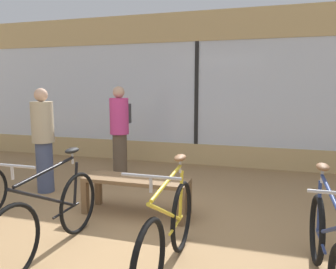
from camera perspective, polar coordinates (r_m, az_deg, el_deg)
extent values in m
plane|color=#99754C|center=(3.80, -7.48, -17.91)|extent=(24.00, 24.00, 0.00)
cube|color=tan|center=(7.14, 4.89, -3.38)|extent=(12.00, 0.08, 0.45)
cube|color=silver|center=(6.99, 5.02, 7.11)|extent=(12.00, 0.04, 2.15)
cube|color=tan|center=(7.10, 5.17, 18.27)|extent=(12.00, 0.08, 0.60)
cube|color=black|center=(6.97, 4.97, 7.10)|extent=(0.08, 0.02, 2.15)
torus|color=black|center=(3.98, -15.35, -11.41)|extent=(0.04, 0.70, 0.70)
torus|color=black|center=(3.22, -25.52, -16.81)|extent=(0.04, 0.70, 0.70)
cylinder|color=black|center=(3.47, -20.43, -10.42)|extent=(0.03, 0.97, 0.51)
cylinder|color=black|center=(3.87, -15.80, -8.25)|extent=(0.03, 0.11, 0.49)
cylinder|color=black|center=(3.42, -20.37, -5.91)|extent=(0.03, 0.89, 0.10)
cylinder|color=black|center=(3.80, -17.25, -12.47)|extent=(0.03, 0.47, 0.03)
cylinder|color=#B2B2B7|center=(3.77, -16.32, -3.88)|extent=(0.02, 0.02, 0.14)
ellipsoid|color=black|center=(3.75, -16.37, -2.68)|extent=(0.11, 0.22, 0.06)
cylinder|color=#B2B2B7|center=(3.07, -25.49, -6.00)|extent=(0.02, 0.02, 0.12)
cylinder|color=#ADADB2|center=(3.05, -25.56, -4.91)|extent=(0.46, 0.02, 0.02)
torus|color=black|center=(3.47, 2.42, -14.00)|extent=(0.05, 0.72, 0.72)
torus|color=black|center=(2.62, -3.37, -21.93)|extent=(0.05, 0.72, 0.72)
cylinder|color=gold|center=(2.90, -0.24, -13.49)|extent=(0.03, 0.92, 0.51)
cylinder|color=gold|center=(3.35, 2.27, -10.46)|extent=(0.03, 0.11, 0.49)
cylinder|color=gold|center=(2.84, -0.07, -8.12)|extent=(0.03, 0.85, 0.10)
cylinder|color=gold|center=(3.27, 1.42, -15.44)|extent=(0.03, 0.44, 0.03)
cylinder|color=#B2B2B7|center=(3.22, 2.12, -5.45)|extent=(0.02, 0.02, 0.14)
ellipsoid|color=brown|center=(3.20, 2.13, -4.06)|extent=(0.11, 0.22, 0.06)
cylinder|color=#B2B2B7|center=(2.42, -3.00, -8.69)|extent=(0.02, 0.02, 0.12)
cylinder|color=#ADADB2|center=(2.41, -3.01, -7.32)|extent=(0.46, 0.02, 0.02)
torus|color=black|center=(3.54, 24.50, -14.79)|extent=(0.05, 0.66, 0.66)
cylinder|color=navy|center=(2.94, 26.28, -14.70)|extent=(0.03, 0.98, 0.51)
cylinder|color=navy|center=(3.42, 24.84, -11.33)|extent=(0.03, 0.11, 0.49)
cylinder|color=navy|center=(2.87, 26.54, -9.39)|extent=(0.03, 0.91, 0.10)
cylinder|color=navy|center=(3.33, 25.06, -16.36)|extent=(0.03, 0.47, 0.03)
cylinder|color=#B2B2B7|center=(3.29, 25.27, -6.47)|extent=(0.02, 0.02, 0.14)
ellipsoid|color=brown|center=(3.27, 25.36, -5.11)|extent=(0.11, 0.22, 0.06)
cube|color=brown|center=(4.35, -5.56, -7.87)|extent=(1.40, 0.44, 0.05)
cube|color=brown|center=(4.55, -14.24, -10.57)|extent=(0.08, 0.08, 0.44)
cube|color=brown|center=(4.07, 2.35, -12.66)|extent=(0.08, 0.08, 0.44)
cube|color=brown|center=(4.85, -12.03, -9.31)|extent=(0.08, 0.08, 0.44)
cube|color=brown|center=(4.39, 3.54, -11.02)|extent=(0.08, 0.08, 0.44)
cylinder|color=#424C6B|center=(5.60, -20.64, -5.33)|extent=(0.32, 0.32, 0.81)
cylinder|color=tan|center=(5.48, -21.03, 2.03)|extent=(0.42, 0.42, 0.64)
sphere|color=tan|center=(5.46, -21.27, 6.45)|extent=(0.21, 0.21, 0.21)
cylinder|color=brown|center=(6.10, -8.35, -3.71)|extent=(0.27, 0.27, 0.82)
cylinder|color=#D13D84|center=(5.99, -8.50, 3.18)|extent=(0.36, 0.36, 0.65)
sphere|color=tan|center=(5.96, -8.59, 7.31)|extent=(0.21, 0.21, 0.21)
cube|color=#38383D|center=(6.20, -7.66, 3.68)|extent=(0.25, 0.15, 0.36)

